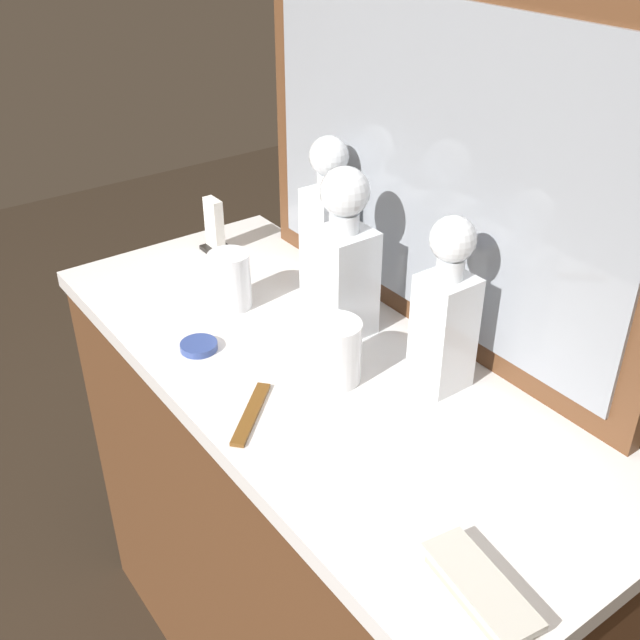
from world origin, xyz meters
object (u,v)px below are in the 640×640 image
crystal_decanter_right (328,233)px  napkin_holder (215,229)px  crystal_tumbler_right (335,354)px  crystal_decanter_center (445,321)px  tortoiseshell_comb (251,414)px  crystal_decanter_rear (344,269)px  crystal_tumbler_far_left (230,282)px  silver_brush_rear (480,589)px  porcelain_dish (199,346)px

crystal_decanter_right → napkin_holder: crystal_decanter_right is taller
napkin_holder → crystal_tumbler_right: bearing=-8.2°
crystal_decanter_center → napkin_holder: size_ratio=2.47×
tortoiseshell_comb → napkin_holder: bearing=155.9°
crystal_decanter_rear → crystal_decanter_right: bearing=153.9°
napkin_holder → crystal_tumbler_far_left: bearing=-22.4°
crystal_tumbler_far_left → silver_brush_rear: (0.69, -0.10, -0.03)m
crystal_tumbler_far_left → silver_brush_rear: 0.70m
crystal_tumbler_far_left → napkin_holder: (-0.21, 0.09, -0.00)m
silver_brush_rear → tortoiseshell_comb: 0.41m
crystal_decanter_right → crystal_tumbler_right: (0.22, -0.15, -0.07)m
porcelain_dish → tortoiseshell_comb: bearing=-6.1°
porcelain_dish → tortoiseshell_comb: 0.20m
crystal_decanter_rear → crystal_decanter_center: bearing=7.6°
crystal_tumbler_far_left → silver_brush_rear: crystal_tumbler_far_left is taller
napkin_holder → tortoiseshell_comb: bearing=-24.1°
tortoiseshell_comb → porcelain_dish: bearing=173.9°
crystal_decanter_center → porcelain_dish: 0.40m
crystal_tumbler_far_left → silver_brush_rear: bearing=-8.1°
crystal_tumbler_far_left → tortoiseshell_comb: (0.28, -0.13, -0.04)m
crystal_decanter_center → napkin_holder: (-0.59, -0.05, -0.06)m
crystal_decanter_right → crystal_decanter_rear: 0.13m
crystal_decanter_rear → napkin_holder: 0.40m
crystal_tumbler_far_left → crystal_tumbler_right: bearing=3.1°
silver_brush_rear → napkin_holder: 0.92m
silver_brush_rear → crystal_decanter_center: bearing=142.7°
crystal_tumbler_right → silver_brush_rear: crystal_tumbler_right is taller
crystal_tumbler_far_left → crystal_decanter_right: bearing=70.7°
porcelain_dish → tortoiseshell_comb: porcelain_dish is taller
crystal_tumbler_right → porcelain_dish: size_ratio=1.64×
crystal_decanter_right → crystal_tumbler_far_left: (-0.06, -0.17, -0.07)m
crystal_decanter_rear → napkin_holder: size_ratio=2.60×
crystal_tumbler_right → crystal_decanter_rear: bearing=137.7°
crystal_decanter_right → crystal_tumbler_far_left: crystal_decanter_right is taller
crystal_decanter_right → crystal_tumbler_far_left: bearing=-109.3°
crystal_decanter_right → silver_brush_rear: (0.64, -0.27, -0.10)m
porcelain_dish → crystal_decanter_right: bearing=96.2°
crystal_decanter_right → crystal_tumbler_right: crystal_decanter_right is taller
crystal_decanter_right → crystal_tumbler_right: bearing=-34.4°
silver_brush_rear → porcelain_dish: silver_brush_rear is taller
crystal_decanter_center → crystal_decanter_rear: 0.21m
crystal_decanter_rear → tortoiseshell_comb: bearing=-66.7°
silver_brush_rear → porcelain_dish: size_ratio=2.55×
crystal_tumbler_right → porcelain_dish: bearing=-146.2°
silver_brush_rear → crystal_tumbler_far_left: bearing=171.9°
crystal_decanter_rear → crystal_tumbler_right: size_ratio=2.88×
crystal_tumbler_far_left → tortoiseshell_comb: crystal_tumbler_far_left is taller
porcelain_dish → napkin_holder: (-0.30, 0.20, 0.04)m
crystal_decanter_center → crystal_decanter_rear: crystal_decanter_rear is taller
napkin_holder → crystal_decanter_right: bearing=16.9°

